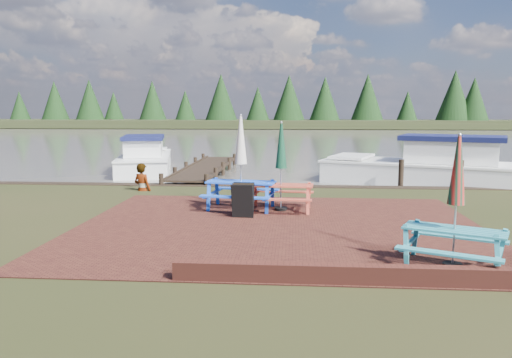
{
  "coord_description": "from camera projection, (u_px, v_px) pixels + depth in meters",
  "views": [
    {
      "loc": [
        0.34,
        -9.88,
        2.6
      ],
      "look_at": [
        -0.56,
        1.57,
        1.0
      ],
      "focal_mm": 35.0,
      "sensor_mm": 36.0,
      "label": 1
    }
  ],
  "objects": [
    {
      "name": "ground",
      "position": [
        277.0,
        238.0,
        10.14
      ],
      "size": [
        120.0,
        120.0,
        0.0
      ],
      "primitive_type": "plane",
      "color": "black",
      "rests_on": "ground"
    },
    {
      "name": "paving",
      "position": [
        279.0,
        227.0,
        11.13
      ],
      "size": [
        9.0,
        7.5,
        0.02
      ],
      "primitive_type": "cube",
      "color": "#3C1813",
      "rests_on": "ground"
    },
    {
      "name": "brick_wall",
      "position": [
        413.0,
        272.0,
        7.57
      ],
      "size": [
        6.21,
        1.79,
        0.3
      ],
      "color": "#4C1E16",
      "rests_on": "ground"
    },
    {
      "name": "water",
      "position": [
        291.0,
        138.0,
        46.68
      ],
      "size": [
        120.0,
        60.0,
        0.02
      ],
      "primitive_type": "cube",
      "color": "#423F38",
      "rests_on": "ground"
    },
    {
      "name": "far_treeline",
      "position": [
        293.0,
        105.0,
        74.87
      ],
      "size": [
        120.0,
        10.0,
        8.1
      ],
      "color": "black",
      "rests_on": "ground"
    },
    {
      "name": "picnic_table_teal",
      "position": [
        455.0,
        223.0,
        8.13
      ],
      "size": [
        2.03,
        1.95,
        2.2
      ],
      "rotation": [
        0.0,
        0.0,
        -0.44
      ],
      "color": "teal",
      "rests_on": "ground"
    },
    {
      "name": "picnic_table_red",
      "position": [
        281.0,
        180.0,
        12.81
      ],
      "size": [
        1.74,
        1.57,
        2.28
      ],
      "rotation": [
        0.0,
        0.0,
        -0.07
      ],
      "color": "#B7422E",
      "rests_on": "ground"
    },
    {
      "name": "picnic_table_blue",
      "position": [
        241.0,
        177.0,
        12.99
      ],
      "size": [
        1.98,
        1.82,
        2.46
      ],
      "rotation": [
        0.0,
        0.0,
        -0.15
      ],
      "color": "blue",
      "rests_on": "ground"
    },
    {
      "name": "chalkboard",
      "position": [
        243.0,
        200.0,
        12.02
      ],
      "size": [
        0.53,
        0.52,
        0.84
      ],
      "rotation": [
        0.0,
        0.0,
        -0.07
      ],
      "color": "black",
      "rests_on": "ground"
    },
    {
      "name": "jetty",
      "position": [
        206.0,
        168.0,
        21.53
      ],
      "size": [
        1.76,
        9.08,
        1.0
      ],
      "color": "black",
      "rests_on": "ground"
    },
    {
      "name": "boat_jetty",
      "position": [
        145.0,
        160.0,
        22.55
      ],
      "size": [
        3.54,
        6.64,
        1.83
      ],
      "rotation": [
        0.0,
        0.0,
        0.23
      ],
      "color": "white",
      "rests_on": "ground"
    },
    {
      "name": "boat_near",
      "position": [
        430.0,
        169.0,
        18.53
      ],
      "size": [
        7.99,
        5.23,
        2.04
      ],
      "rotation": [
        0.0,
        0.0,
        1.19
      ],
      "color": "white",
      "rests_on": "ground"
    },
    {
      "name": "person",
      "position": [
        142.0,
        164.0,
        16.05
      ],
      "size": [
        0.76,
        0.65,
        1.76
      ],
      "primitive_type": "imported",
      "rotation": [
        0.0,
        0.0,
        2.72
      ],
      "color": "gray",
      "rests_on": "ground"
    }
  ]
}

